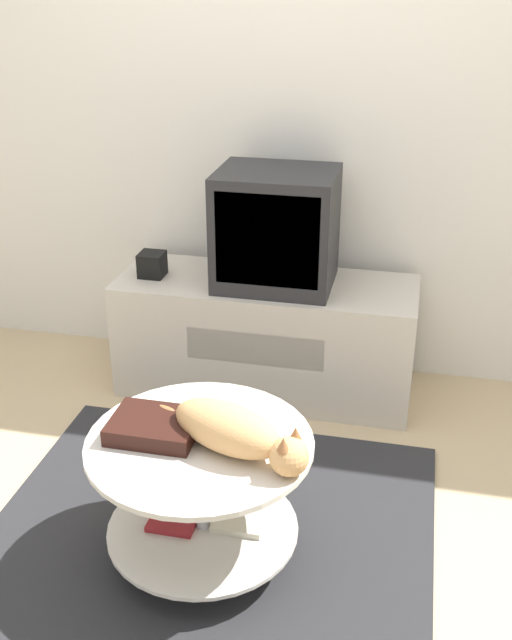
{
  "coord_description": "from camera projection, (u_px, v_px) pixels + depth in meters",
  "views": [
    {
      "loc": [
        0.59,
        -1.78,
        1.77
      ],
      "look_at": [
        0.06,
        0.57,
        0.61
      ],
      "focal_mm": 42.0,
      "sensor_mm": 36.0,
      "label": 1
    }
  ],
  "objects": [
    {
      "name": "ground_plane",
      "position": [
        200.0,
        560.0,
        2.45
      ],
      "size": [
        12.0,
        12.0,
        0.0
      ],
      "primitive_type": "plane",
      "color": "tan"
    },
    {
      "name": "speaker",
      "position": [
        152.0,
        264.0,
        3.26
      ],
      "size": [
        0.11,
        0.11,
        0.11
      ],
      "color": "black",
      "rests_on": "tv_stand"
    },
    {
      "name": "coffee_table",
      "position": [
        202.0,
        484.0,
        2.33
      ],
      "size": [
        0.7,
        0.7,
        0.44
      ],
      "color": "#B2B2B7",
      "rests_on": "rug"
    },
    {
      "name": "cat",
      "position": [
        235.0,
        431.0,
        2.18
      ],
      "size": [
        0.55,
        0.29,
        0.14
      ],
      "rotation": [
        0.0,
        0.0,
        -0.39
      ],
      "color": "tan",
      "rests_on": "coffee_table"
    },
    {
      "name": "rug",
      "position": [
        200.0,
        558.0,
        2.44
      ],
      "size": [
        1.49,
        1.54,
        0.02
      ],
      "color": "#28282B",
      "rests_on": "ground_plane"
    },
    {
      "name": "tv_stand",
      "position": [
        266.0,
        336.0,
        3.33
      ],
      "size": [
        1.3,
        0.47,
        0.52
      ],
      "color": "beige",
      "rests_on": "ground_plane"
    },
    {
      "name": "dvd_box",
      "position": [
        155.0,
        426.0,
        2.28
      ],
      "size": [
        0.26,
        0.2,
        0.05
      ],
      "color": "black",
      "rests_on": "coffee_table"
    },
    {
      "name": "wall_back",
      "position": [
        287.0,
        84.0,
        3.16
      ],
      "size": [
        8.0,
        0.05,
        2.6
      ],
      "color": "silver",
      "rests_on": "ground_plane"
    },
    {
      "name": "tv",
      "position": [
        276.0,
        229.0,
        3.11
      ],
      "size": [
        0.49,
        0.4,
        0.49
      ],
      "color": "#232326",
      "rests_on": "tv_stand"
    }
  ]
}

